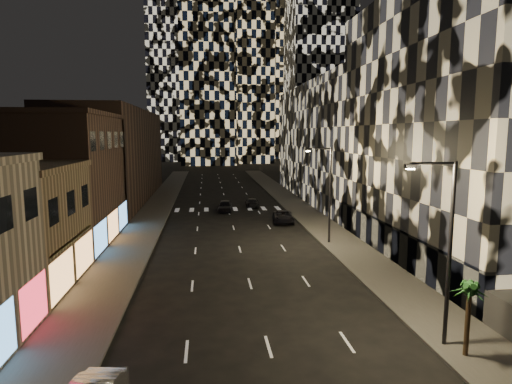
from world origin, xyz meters
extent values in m
cube|color=#47443F|center=(-10.00, 50.00, 0.07)|extent=(4.00, 120.00, 0.15)
cube|color=#47443F|center=(10.00, 50.00, 0.07)|extent=(4.00, 120.00, 0.15)
cube|color=#4C4C47|center=(-7.90, 50.00, 0.07)|extent=(0.20, 120.00, 0.15)
cube|color=#4C4C47|center=(7.90, 50.00, 0.07)|extent=(0.20, 120.00, 0.15)
cube|color=#4A342A|center=(-17.00, 33.50, 6.00)|extent=(10.00, 15.00, 12.00)
cube|color=#4A342A|center=(-17.00, 60.00, 7.00)|extent=(10.00, 40.00, 14.00)
cube|color=#232326|center=(20.00, 24.50, 11.00)|extent=(16.00, 25.00, 22.00)
cube|color=#383838|center=(12.30, 24.50, 1.50)|extent=(0.60, 25.00, 3.00)
cube|color=#232326|center=(20.00, 57.00, 9.00)|extent=(16.00, 40.00, 18.00)
cube|color=black|center=(35.00, 135.00, 50.00)|extent=(20.00, 20.00, 100.00)
cube|color=black|center=(-12.00, 165.00, 60.00)|extent=(24.00, 24.00, 120.00)
cube|color=black|center=(-2.00, 140.00, 47.50)|extent=(18.00, 18.00, 95.00)
cylinder|color=black|center=(8.60, 10.00, 4.65)|extent=(0.20, 0.20, 9.00)
cylinder|color=black|center=(7.50, 10.00, 9.05)|extent=(2.20, 0.14, 0.14)
cube|color=black|center=(6.40, 10.00, 8.93)|extent=(0.50, 0.25, 0.18)
cube|color=#FFEAB2|center=(6.40, 10.00, 8.81)|extent=(0.35, 0.18, 0.06)
cylinder|color=black|center=(8.60, 30.00, 4.65)|extent=(0.20, 0.20, 9.00)
cylinder|color=black|center=(7.50, 30.00, 9.05)|extent=(2.20, 0.14, 0.14)
cube|color=black|center=(6.40, 30.00, 8.93)|extent=(0.50, 0.25, 0.18)
cube|color=#FFEAB2|center=(6.40, 30.00, 8.81)|extent=(0.35, 0.18, 0.06)
imported|color=black|center=(-0.50, 48.16, 0.77)|extent=(2.21, 4.64, 1.53)
imported|color=black|center=(3.50, 51.40, 0.63)|extent=(1.95, 4.38, 1.25)
imported|color=black|center=(6.02, 40.07, 0.69)|extent=(2.79, 5.16, 1.38)
cylinder|color=#47331E|center=(9.00, 8.87, 1.68)|extent=(0.23, 0.23, 3.07)
sphere|color=#1C4F1D|center=(9.00, 8.87, 3.36)|extent=(0.67, 0.67, 0.67)
cone|color=#1C4F1D|center=(9.22, 8.77, 3.31)|extent=(1.32, 0.79, 0.81)
cone|color=#1C4F1D|center=(9.21, 8.98, 3.31)|extent=(1.31, 0.85, 0.81)
cone|color=#1C4F1D|center=(9.05, 9.11, 3.31)|extent=(0.52, 1.36, 0.81)
cone|color=#1C4F1D|center=(8.85, 9.06, 3.31)|extent=(1.06, 1.19, 0.81)
cone|color=#1C4F1D|center=(8.76, 8.87, 3.31)|extent=(1.34, 0.30, 0.81)
cone|color=#1C4F1D|center=(8.86, 8.68, 3.31)|extent=(1.02, 1.22, 0.81)
cone|color=#1C4F1D|center=(9.06, 8.64, 3.31)|extent=(0.59, 1.35, 0.81)
camera|label=1|loc=(-2.90, -8.63, 10.41)|focal=30.00mm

